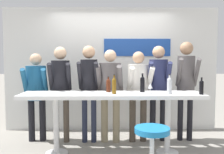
{
  "coord_description": "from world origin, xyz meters",
  "views": [
    {
      "loc": [
        -0.07,
        -3.91,
        1.54
      ],
      "look_at": [
        0.0,
        0.09,
        1.23
      ],
      "focal_mm": 40.0,
      "sensor_mm": 36.0,
      "label": 1
    }
  ],
  "objects_px": {
    "person_far_left": "(36,87)",
    "person_far_right": "(186,78)",
    "person_center_right": "(138,86)",
    "wine_bottle_0": "(114,85)",
    "bar_stool": "(152,144)",
    "person_center": "(110,86)",
    "person_right": "(158,82)",
    "wine_bottle_3": "(201,87)",
    "wine_bottle_2": "(169,85)",
    "tasting_table": "(112,101)",
    "wine_glass_0": "(150,86)",
    "wine_bottle_1": "(142,83)",
    "person_center_left": "(89,82)",
    "wine_bottle_4": "(108,85)",
    "person_left": "(61,83)"
  },
  "relations": [
    {
      "from": "person_right",
      "to": "wine_bottle_3",
      "type": "relative_size",
      "value": 6.72
    },
    {
      "from": "person_left",
      "to": "person_center",
      "type": "xyz_separation_m",
      "value": [
        0.89,
        0.01,
        -0.05
      ]
    },
    {
      "from": "wine_bottle_3",
      "to": "person_right",
      "type": "bearing_deg",
      "value": 123.13
    },
    {
      "from": "person_center_left",
      "to": "person_right",
      "type": "xyz_separation_m",
      "value": [
        1.27,
        0.08,
        -0.01
      ]
    },
    {
      "from": "person_center_right",
      "to": "wine_bottle_3",
      "type": "height_order",
      "value": "person_center_right"
    },
    {
      "from": "tasting_table",
      "to": "person_far_right",
      "type": "height_order",
      "value": "person_far_right"
    },
    {
      "from": "tasting_table",
      "to": "wine_bottle_4",
      "type": "height_order",
      "value": "wine_bottle_4"
    },
    {
      "from": "person_center",
      "to": "wine_bottle_4",
      "type": "height_order",
      "value": "person_center"
    },
    {
      "from": "wine_bottle_3",
      "to": "person_far_right",
      "type": "bearing_deg",
      "value": 89.6
    },
    {
      "from": "wine_bottle_0",
      "to": "wine_bottle_1",
      "type": "xyz_separation_m",
      "value": [
        0.47,
        0.2,
        0.0
      ]
    },
    {
      "from": "bar_stool",
      "to": "person_center",
      "type": "xyz_separation_m",
      "value": [
        -0.52,
        1.36,
        0.6
      ]
    },
    {
      "from": "tasting_table",
      "to": "bar_stool",
      "type": "xyz_separation_m",
      "value": [
        0.5,
        -0.8,
        -0.41
      ]
    },
    {
      "from": "wine_bottle_2",
      "to": "tasting_table",
      "type": "bearing_deg",
      "value": 173.57
    },
    {
      "from": "person_far_left",
      "to": "person_far_right",
      "type": "bearing_deg",
      "value": -6.26
    },
    {
      "from": "bar_stool",
      "to": "wine_bottle_2",
      "type": "bearing_deg",
      "value": 61.13
    },
    {
      "from": "wine_bottle_2",
      "to": "person_center",
      "type": "bearing_deg",
      "value": 144.43
    },
    {
      "from": "person_center",
      "to": "wine_bottle_4",
      "type": "xyz_separation_m",
      "value": [
        -0.03,
        -0.41,
        0.06
      ]
    },
    {
      "from": "wine_bottle_0",
      "to": "wine_bottle_4",
      "type": "relative_size",
      "value": 1.19
    },
    {
      "from": "tasting_table",
      "to": "person_center",
      "type": "distance_m",
      "value": 0.58
    },
    {
      "from": "wine_bottle_1",
      "to": "person_far_left",
      "type": "bearing_deg",
      "value": 164.97
    },
    {
      "from": "wine_bottle_0",
      "to": "wine_bottle_1",
      "type": "height_order",
      "value": "wine_bottle_1"
    },
    {
      "from": "bar_stool",
      "to": "wine_glass_0",
      "type": "relative_size",
      "value": 3.68
    },
    {
      "from": "person_center",
      "to": "wine_bottle_1",
      "type": "height_order",
      "value": "person_center"
    },
    {
      "from": "person_center",
      "to": "person_right",
      "type": "bearing_deg",
      "value": 11.5
    },
    {
      "from": "person_left",
      "to": "wine_bottle_3",
      "type": "xyz_separation_m",
      "value": [
        2.28,
        -0.7,
        0.01
      ]
    },
    {
      "from": "wine_glass_0",
      "to": "bar_stool",
      "type": "bearing_deg",
      "value": -97.57
    },
    {
      "from": "wine_bottle_2",
      "to": "person_far_right",
      "type": "bearing_deg",
      "value": 56.24
    },
    {
      "from": "wine_bottle_2",
      "to": "wine_bottle_3",
      "type": "height_order",
      "value": "wine_bottle_2"
    },
    {
      "from": "person_right",
      "to": "wine_bottle_3",
      "type": "height_order",
      "value": "person_right"
    },
    {
      "from": "person_right",
      "to": "wine_bottle_3",
      "type": "bearing_deg",
      "value": -51.86
    },
    {
      "from": "bar_stool",
      "to": "person_center",
      "type": "height_order",
      "value": "person_center"
    },
    {
      "from": "wine_bottle_1",
      "to": "wine_bottle_3",
      "type": "bearing_deg",
      "value": -18.14
    },
    {
      "from": "person_far_left",
      "to": "person_center_left",
      "type": "bearing_deg",
      "value": -11.49
    },
    {
      "from": "person_center_right",
      "to": "wine_bottle_4",
      "type": "height_order",
      "value": "person_center_right"
    },
    {
      "from": "wine_bottle_0",
      "to": "person_center_left",
      "type": "bearing_deg",
      "value": 125.57
    },
    {
      "from": "wine_bottle_0",
      "to": "wine_bottle_3",
      "type": "xyz_separation_m",
      "value": [
        1.33,
        -0.08,
        -0.02
      ]
    },
    {
      "from": "person_right",
      "to": "person_far_right",
      "type": "bearing_deg",
      "value": 5.34
    },
    {
      "from": "person_left",
      "to": "person_center_left",
      "type": "xyz_separation_m",
      "value": [
        0.51,
        -0.0,
        0.02
      ]
    },
    {
      "from": "wine_bottle_4",
      "to": "wine_glass_0",
      "type": "distance_m",
      "value": 0.69
    },
    {
      "from": "wine_bottle_2",
      "to": "wine_bottle_4",
      "type": "distance_m",
      "value": 0.97
    },
    {
      "from": "bar_stool",
      "to": "person_center_left",
      "type": "distance_m",
      "value": 1.76
    },
    {
      "from": "person_right",
      "to": "wine_bottle_2",
      "type": "xyz_separation_m",
      "value": [
        0.03,
        -0.72,
        0.02
      ]
    },
    {
      "from": "person_center",
      "to": "person_center_right",
      "type": "distance_m",
      "value": 0.51
    },
    {
      "from": "person_center_right",
      "to": "wine_bottle_0",
      "type": "height_order",
      "value": "person_center_right"
    },
    {
      "from": "bar_stool",
      "to": "wine_bottle_2",
      "type": "height_order",
      "value": "wine_bottle_2"
    },
    {
      "from": "bar_stool",
      "to": "wine_bottle_2",
      "type": "distance_m",
      "value": 1.06
    },
    {
      "from": "person_center",
      "to": "wine_bottle_2",
      "type": "xyz_separation_m",
      "value": [
        0.91,
        -0.65,
        0.09
      ]
    },
    {
      "from": "person_right",
      "to": "wine_glass_0",
      "type": "xyz_separation_m",
      "value": [
        -0.27,
        -0.72,
        0.01
      ]
    },
    {
      "from": "person_far_left",
      "to": "wine_bottle_3",
      "type": "relative_size",
      "value": 6.19
    },
    {
      "from": "tasting_table",
      "to": "person_center",
      "type": "bearing_deg",
      "value": 92.51
    }
  ]
}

